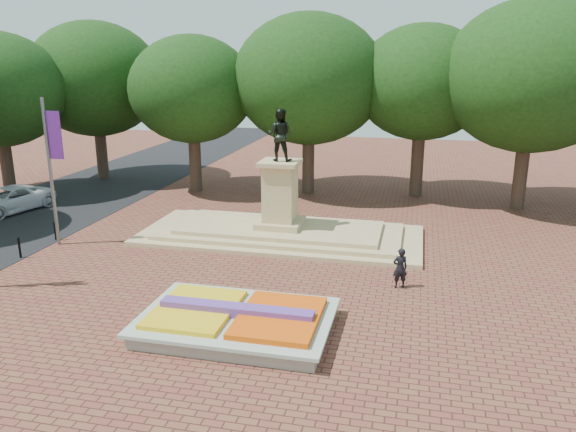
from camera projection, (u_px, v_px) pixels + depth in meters
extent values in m
plane|color=brown|center=(228.00, 303.00, 20.76)|extent=(90.00, 90.00, 0.00)
cube|color=gray|center=(237.00, 324.00, 18.61)|extent=(6.00, 4.00, 0.45)
cube|color=#AAB8A7|center=(236.00, 317.00, 18.53)|extent=(6.30, 4.30, 0.12)
cube|color=#E5540C|center=(279.00, 318.00, 18.18)|extent=(2.60, 3.40, 0.22)
cube|color=yellow|center=(195.00, 309.00, 18.82)|extent=(2.60, 3.40, 0.18)
cube|color=#573593|center=(236.00, 311.00, 18.47)|extent=(5.20, 0.55, 0.38)
cube|color=tan|center=(280.00, 235.00, 28.22)|extent=(14.00, 6.00, 0.20)
cube|color=tan|center=(280.00, 232.00, 28.17)|extent=(12.00, 5.00, 0.20)
cube|color=tan|center=(280.00, 228.00, 28.11)|extent=(10.00, 4.00, 0.20)
cube|color=tan|center=(280.00, 223.00, 28.04)|extent=(2.20, 2.20, 0.30)
cube|color=tan|center=(280.00, 193.00, 27.62)|extent=(1.50, 1.50, 2.80)
cube|color=tan|center=(280.00, 163.00, 27.20)|extent=(1.90, 1.90, 0.20)
imported|color=black|center=(280.00, 135.00, 26.83)|extent=(1.22, 0.95, 2.50)
cylinder|color=#35271D|center=(99.00, 153.00, 40.57)|extent=(0.80, 0.80, 4.00)
ellipsoid|color=black|center=(93.00, 87.00, 39.28)|extent=(8.80, 8.80, 7.48)
cylinder|color=#35271D|center=(203.00, 158.00, 38.81)|extent=(0.80, 0.80, 4.00)
ellipsoid|color=black|center=(200.00, 88.00, 37.52)|extent=(8.80, 8.80, 7.48)
cylinder|color=#35271D|center=(302.00, 162.00, 37.28)|extent=(0.80, 0.80, 4.00)
ellipsoid|color=black|center=(302.00, 90.00, 35.98)|extent=(8.80, 8.80, 7.48)
cylinder|color=#35271D|center=(409.00, 167.00, 35.74)|extent=(0.80, 0.80, 4.00)
ellipsoid|color=black|center=(414.00, 91.00, 34.45)|extent=(8.80, 8.80, 7.48)
cylinder|color=#35271D|center=(526.00, 172.00, 34.20)|extent=(0.80, 0.80, 4.00)
ellipsoid|color=black|center=(535.00, 93.00, 32.91)|extent=(8.80, 8.80, 7.48)
cylinder|color=#35271D|center=(10.00, 165.00, 36.68)|extent=(0.80, 0.80, 3.84)
ellipsoid|color=black|center=(0.00, 95.00, 35.44)|extent=(8.40, 8.40, 7.14)
cylinder|color=slate|center=(51.00, 173.00, 26.25)|extent=(0.16, 0.16, 7.00)
cube|color=#5E1F81|center=(55.00, 135.00, 25.65)|extent=(0.70, 0.04, 2.20)
cylinder|color=black|center=(20.00, 249.00, 25.23)|extent=(0.10, 0.10, 0.90)
sphere|color=black|center=(18.00, 239.00, 25.10)|extent=(0.12, 0.12, 0.12)
cylinder|color=black|center=(55.00, 232.00, 27.67)|extent=(0.10, 0.10, 0.90)
sphere|color=black|center=(54.00, 222.00, 27.54)|extent=(0.12, 0.12, 0.12)
imported|color=silver|center=(8.00, 200.00, 32.57)|extent=(3.58, 5.69, 1.46)
imported|color=black|center=(400.00, 268.00, 21.94)|extent=(0.69, 0.57, 1.63)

